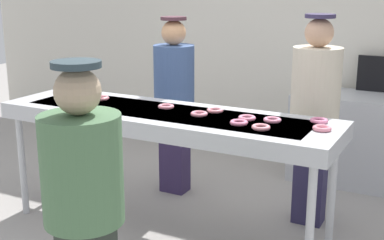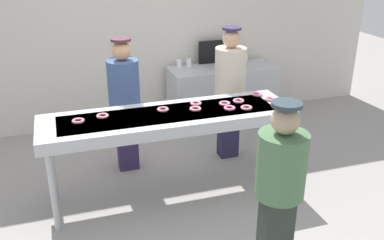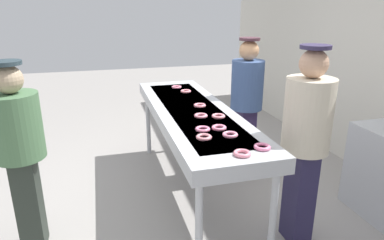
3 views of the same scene
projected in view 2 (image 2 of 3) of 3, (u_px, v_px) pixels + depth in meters
ground_plane at (171, 193)px, 4.81m from camera, size 16.00×16.00×0.00m
back_wall at (128, 12)px, 6.12m from camera, size 8.00×0.12×3.35m
fryer_conveyor at (169, 119)px, 4.46m from camera, size 2.65×0.74×0.98m
strawberry_donut_0 at (246, 108)px, 4.54m from camera, size 0.15×0.15×0.03m
strawberry_donut_1 at (78, 121)px, 4.21m from camera, size 0.14×0.14×0.03m
strawberry_donut_2 at (163, 109)px, 4.49m from camera, size 0.15×0.15×0.03m
strawberry_donut_3 at (103, 116)px, 4.33m from camera, size 0.16×0.16×0.03m
strawberry_donut_4 at (225, 103)px, 4.65m from camera, size 0.17×0.17×0.03m
strawberry_donut_5 at (230, 108)px, 4.53m from camera, size 0.14×0.14×0.03m
strawberry_donut_6 at (257, 94)px, 4.93m from camera, size 0.15×0.15×0.03m
strawberry_donut_7 at (196, 103)px, 4.66m from camera, size 0.16×0.16×0.03m
strawberry_donut_8 at (239, 101)px, 4.73m from camera, size 0.17×0.17×0.03m
strawberry_donut_9 at (195, 109)px, 4.51m from camera, size 0.18×0.18×0.03m
strawberry_donut_10 at (270, 99)px, 4.79m from camera, size 0.18×0.18×0.03m
worker_baker at (124, 97)px, 5.00m from camera, size 0.37×0.37×1.63m
worker_assistant at (230, 84)px, 5.29m from camera, size 0.38×0.38×1.69m
customer_waiting at (280, 184)px, 3.25m from camera, size 0.38×0.38×1.59m
prep_counter at (223, 94)px, 6.58m from camera, size 1.63×0.63×0.87m
paper_cup_0 at (189, 63)px, 6.42m from camera, size 0.07×0.07×0.11m
paper_cup_1 at (245, 58)px, 6.67m from camera, size 0.07×0.07×0.11m
paper_cup_2 at (179, 63)px, 6.39m from camera, size 0.07×0.07×0.11m
menu_display at (217, 51)px, 6.58m from camera, size 0.60×0.04×0.35m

